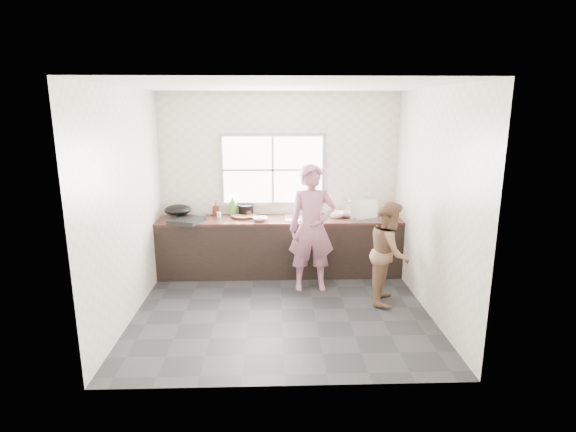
{
  "coord_description": "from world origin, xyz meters",
  "views": [
    {
      "loc": [
        -0.09,
        -5.2,
        2.45
      ],
      "look_at": [
        0.1,
        0.65,
        1.05
      ],
      "focal_mm": 28.0,
      "sensor_mm": 36.0,
      "label": 1
    }
  ],
  "objects_px": {
    "bottle_brown_tall": "(216,210)",
    "wok": "(178,210)",
    "woman": "(312,232)",
    "pot_lid_right": "(197,217)",
    "bowl_held": "(306,220)",
    "glass_jar": "(219,215)",
    "burner": "(187,221)",
    "bowl_mince": "(260,219)",
    "plate_food": "(241,215)",
    "pot_lid_left": "(197,218)",
    "cutting_board": "(244,216)",
    "black_pot": "(246,210)",
    "person_side": "(389,252)",
    "bottle_brown_short": "(247,211)",
    "bottle_green": "(233,205)",
    "dish_rack": "(360,209)",
    "bowl_crabs": "(336,215)"
  },
  "relations": [
    {
      "from": "bowl_held",
      "to": "pot_lid_left",
      "type": "relative_size",
      "value": 0.74
    },
    {
      "from": "glass_jar",
      "to": "wok",
      "type": "distance_m",
      "value": 0.61
    },
    {
      "from": "bowl_mince",
      "to": "black_pot",
      "type": "bearing_deg",
      "value": 122.84
    },
    {
      "from": "bottle_green",
      "to": "glass_jar",
      "type": "bearing_deg",
      "value": -138.26
    },
    {
      "from": "wok",
      "to": "pot_lid_right",
      "type": "height_order",
      "value": "wok"
    },
    {
      "from": "burner",
      "to": "pot_lid_left",
      "type": "height_order",
      "value": "burner"
    },
    {
      "from": "wok",
      "to": "woman",
      "type": "bearing_deg",
      "value": -18.51
    },
    {
      "from": "bowl_mince",
      "to": "pot_lid_left",
      "type": "bearing_deg",
      "value": 168.31
    },
    {
      "from": "dish_rack",
      "to": "pot_lid_left",
      "type": "bearing_deg",
      "value": 164.3
    },
    {
      "from": "person_side",
      "to": "bottle_green",
      "type": "distance_m",
      "value": 2.5
    },
    {
      "from": "black_pot",
      "to": "plate_food",
      "type": "distance_m",
      "value": 0.11
    },
    {
      "from": "bowl_held",
      "to": "plate_food",
      "type": "xyz_separation_m",
      "value": [
        -0.98,
        0.43,
        -0.02
      ]
    },
    {
      "from": "woman",
      "to": "bowl_crabs",
      "type": "height_order",
      "value": "woman"
    },
    {
      "from": "bowl_mince",
      "to": "bottle_brown_tall",
      "type": "distance_m",
      "value": 0.77
    },
    {
      "from": "woman",
      "to": "glass_jar",
      "type": "relative_size",
      "value": 18.26
    },
    {
      "from": "black_pot",
      "to": "pot_lid_right",
      "type": "bearing_deg",
      "value": -172.1
    },
    {
      "from": "person_side",
      "to": "plate_food",
      "type": "bearing_deg",
      "value": 73.73
    },
    {
      "from": "woman",
      "to": "bowl_mince",
      "type": "xyz_separation_m",
      "value": [
        -0.71,
        0.49,
        0.07
      ]
    },
    {
      "from": "plate_food",
      "to": "pot_lid_left",
      "type": "distance_m",
      "value": 0.66
    },
    {
      "from": "bottle_brown_tall",
      "to": "wok",
      "type": "height_order",
      "value": "wok"
    },
    {
      "from": "woman",
      "to": "bowl_mince",
      "type": "height_order",
      "value": "woman"
    },
    {
      "from": "burner",
      "to": "pot_lid_right",
      "type": "bearing_deg",
      "value": 74.95
    },
    {
      "from": "bottle_brown_tall",
      "to": "burner",
      "type": "bearing_deg",
      "value": -131.49
    },
    {
      "from": "person_side",
      "to": "pot_lid_right",
      "type": "height_order",
      "value": "person_side"
    },
    {
      "from": "glass_jar",
      "to": "burner",
      "type": "xyz_separation_m",
      "value": [
        -0.43,
        -0.27,
        -0.01
      ]
    },
    {
      "from": "woman",
      "to": "pot_lid_right",
      "type": "height_order",
      "value": "woman"
    },
    {
      "from": "plate_food",
      "to": "glass_jar",
      "type": "xyz_separation_m",
      "value": [
        -0.31,
        -0.17,
        0.04
      ]
    },
    {
      "from": "cutting_board",
      "to": "burner",
      "type": "relative_size",
      "value": 0.91
    },
    {
      "from": "dish_rack",
      "to": "bowl_mince",
      "type": "bearing_deg",
      "value": 169.87
    },
    {
      "from": "bowl_held",
      "to": "bottle_green",
      "type": "relative_size",
      "value": 0.53
    },
    {
      "from": "burner",
      "to": "wok",
      "type": "distance_m",
      "value": 0.31
    },
    {
      "from": "cutting_board",
      "to": "glass_jar",
      "type": "xyz_separation_m",
      "value": [
        -0.37,
        -0.02,
        0.03
      ]
    },
    {
      "from": "black_pot",
      "to": "glass_jar",
      "type": "relative_size",
      "value": 2.5
    },
    {
      "from": "bottle_brown_short",
      "to": "burner",
      "type": "distance_m",
      "value": 0.94
    },
    {
      "from": "bowl_mince",
      "to": "pot_lid_left",
      "type": "xyz_separation_m",
      "value": [
        -0.95,
        0.2,
        -0.02
      ]
    },
    {
      "from": "pot_lid_left",
      "to": "bottle_brown_short",
      "type": "bearing_deg",
      "value": 8.48
    },
    {
      "from": "bottle_brown_tall",
      "to": "pot_lid_left",
      "type": "bearing_deg",
      "value": -151.62
    },
    {
      "from": "bowl_crabs",
      "to": "dish_rack",
      "type": "height_order",
      "value": "dish_rack"
    },
    {
      "from": "person_side",
      "to": "bowl_held",
      "type": "xyz_separation_m",
      "value": [
        -1.0,
        0.86,
        0.22
      ]
    },
    {
      "from": "person_side",
      "to": "plate_food",
      "type": "relative_size",
      "value": 6.34
    },
    {
      "from": "bottle_brown_tall",
      "to": "glass_jar",
      "type": "bearing_deg",
      "value": -68.87
    },
    {
      "from": "bottle_brown_tall",
      "to": "bowl_mince",
      "type": "bearing_deg",
      "value": -26.55
    },
    {
      "from": "burner",
      "to": "wok",
      "type": "bearing_deg",
      "value": 124.42
    },
    {
      "from": "black_pot",
      "to": "glass_jar",
      "type": "height_order",
      "value": "black_pot"
    },
    {
      "from": "woman",
      "to": "dish_rack",
      "type": "bearing_deg",
      "value": 34.45
    },
    {
      "from": "bowl_crabs",
      "to": "black_pot",
      "type": "xyz_separation_m",
      "value": [
        -1.37,
        0.18,
        0.05
      ]
    },
    {
      "from": "bowl_held",
      "to": "glass_jar",
      "type": "height_order",
      "value": "glass_jar"
    },
    {
      "from": "bottle_green",
      "to": "pot_lid_left",
      "type": "bearing_deg",
      "value": -162.64
    },
    {
      "from": "bowl_held",
      "to": "glass_jar",
      "type": "distance_m",
      "value": 1.32
    },
    {
      "from": "wok",
      "to": "plate_food",
      "type": "bearing_deg",
      "value": 11.73
    }
  ]
}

